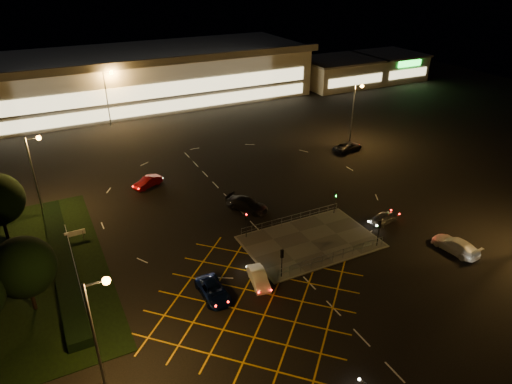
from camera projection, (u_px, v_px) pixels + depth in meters
name	position (u px, v px, depth m)	size (l,w,h in m)	color
ground	(286.00, 238.00, 51.44)	(180.00, 180.00, 0.00)	black
pedestrian_island	(310.00, 242.00, 50.63)	(14.00, 9.00, 0.12)	#4C4944
grass_verge	(10.00, 278.00, 44.96)	(18.00, 30.00, 0.08)	black
hedge	(63.00, 260.00, 46.75)	(2.00, 26.00, 1.00)	black
supermarket	(142.00, 76.00, 98.10)	(72.00, 26.50, 10.50)	beige
retail_unit_a	(338.00, 72.00, 111.17)	(18.80, 14.80, 6.35)	beige
retail_unit_b	(389.00, 65.00, 117.56)	(14.80, 14.80, 6.35)	beige
streetlight_sw	(99.00, 323.00, 30.27)	(1.78, 0.56, 10.03)	slate
streetlight_nw	(36.00, 165.00, 53.25)	(1.78, 0.56, 10.03)	slate
streetlight_ne	(355.00, 106.00, 74.06)	(1.78, 0.56, 10.03)	slate
streetlight_far_left	(108.00, 91.00, 82.63)	(1.78, 0.56, 10.03)	slate
streetlight_far_right	(292.00, 67.00, 100.25)	(1.78, 0.56, 10.03)	slate
signal_sw	(282.00, 258.00, 44.00)	(0.28, 0.30, 3.15)	black
signal_se	(379.00, 228.00, 48.80)	(0.28, 0.30, 3.15)	black
signal_nw	(246.00, 220.00, 50.33)	(0.28, 0.30, 3.15)	black
signal_ne	(335.00, 197.00, 55.13)	(0.28, 0.30, 3.15)	black
tree_e	(24.00, 267.00, 38.89)	(5.40, 5.40, 7.35)	black
car_queue_white	(259.00, 278.00, 43.94)	(1.40, 4.02, 1.32)	silver
car_left_blue	(213.00, 291.00, 42.26)	(2.22, 4.82, 1.34)	#0B1847
car_far_dkgrey	(247.00, 204.00, 56.71)	(2.22, 5.45, 1.58)	black
car_right_silver	(384.00, 218.00, 54.05)	(1.57, 3.91, 1.33)	#ACAEB4
car_circ_red	(148.00, 182.00, 62.51)	(1.48, 4.25, 1.40)	maroon
car_east_grey	(348.00, 147.00, 74.10)	(2.37, 5.14, 1.43)	black
car_approach_white	(456.00, 245.00, 48.75)	(2.13, 5.24, 1.52)	silver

